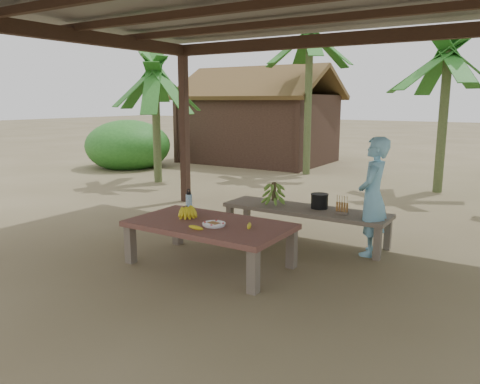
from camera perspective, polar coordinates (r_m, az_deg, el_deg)
The scene contains 17 objects.
ground at distance 5.41m, azimuth 1.49°, elevation -8.82°, with size 80.00×80.00×0.00m, color brown.
pavilion at distance 5.16m, azimuth 1.43°, elevation 21.55°, with size 6.60×5.60×2.95m.
work_table at distance 5.27m, azimuth -3.73°, elevation -4.41°, with size 1.80×1.00×0.50m.
bench at distance 6.21m, azimuth 7.91°, elevation -2.48°, with size 2.20×0.61×0.45m.
ripe_banana_bunch at distance 5.49m, azimuth -6.57°, elevation -2.30°, with size 0.25×0.21×0.15m, color yellow, non-canonical shape.
plate at distance 5.11m, azimuth -3.19°, elevation -3.95°, with size 0.25×0.25×0.04m.
loose_banana_front at distance 4.97m, azimuth -5.40°, elevation -4.35°, with size 0.04×0.17×0.04m, color yellow.
loose_banana_side at distance 5.02m, azimuth 1.12°, elevation -4.14°, with size 0.04×0.16×0.04m, color yellow.
water_flask at distance 5.72m, azimuth -6.24°, elevation -1.28°, with size 0.08×0.08×0.29m.
green_banana_stalk at distance 6.36m, azimuth 4.14°, elevation -0.09°, with size 0.28×0.28×0.32m, color #598C2D, non-canonical shape.
cooking_pot at distance 6.21m, azimuth 9.66°, elevation -1.13°, with size 0.22×0.22×0.19m, color black.
skewer_rack at distance 5.94m, azimuth 12.34°, elevation -1.52°, with size 0.18×0.08×0.24m, color #A57F47, non-canonical shape.
woman at distance 5.79m, azimuth 15.88°, elevation -0.55°, with size 0.52×0.34×1.43m, color #78BEE2.
hut at distance 14.28m, azimuth 2.37°, elevation 8.13°, with size 4.40×3.43×2.85m.
banana_plant_n at distance 10.24m, azimuth 23.97°, elevation 13.94°, with size 1.80×1.80×3.00m.
banana_plant_nw at distance 11.95m, azimuth 8.50°, elevation 17.43°, with size 1.80×1.80×3.69m.
banana_plant_w at distance 10.76m, azimuth -10.32°, elevation 12.83°, with size 1.80×1.80×2.68m.
Camera 1 is at (2.59, -4.38, 1.84)m, focal length 35.00 mm.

